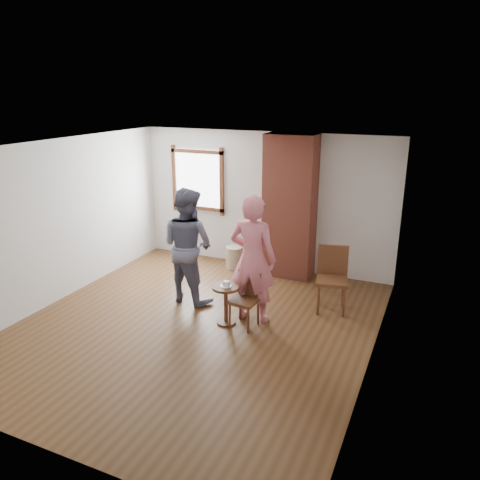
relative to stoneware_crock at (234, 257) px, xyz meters
The scene contains 12 objects.
ground 2.45m from the stoneware_crock, 79.17° to the right, with size 5.50×5.50×0.00m, color brown.
room_shell 2.43m from the stoneware_crock, 77.35° to the right, with size 5.04×5.52×2.62m.
brick_chimney 1.52m from the stoneware_crock, ahead, with size 0.90×0.50×2.60m, color #B0533E.
stoneware_crock is the anchor object (origin of this frame).
dark_pot 0.35m from the stoneware_crock, 18.97° to the right, with size 0.17×0.17×0.17m, color black.
dining_chair_left 2.33m from the stoneware_crock, 61.01° to the right, with size 0.42×0.42×0.81m.
dining_chair_right 2.38m from the stoneware_crock, 24.88° to the right, with size 0.57×0.57×1.01m.
side_table 2.29m from the stoneware_crock, 68.50° to the right, with size 0.40×0.40×0.60m.
cake_plate 2.31m from the stoneware_crock, 68.50° to the right, with size 0.18×0.18×0.01m, color white.
cake_slice 2.32m from the stoneware_crock, 68.27° to the right, with size 0.08×0.07×0.06m, color white.
man 1.77m from the stoneware_crock, 92.99° to the right, with size 0.91×0.71×1.88m, color #131534.
person_pink 2.29m from the stoneware_crock, 58.20° to the right, with size 0.70×0.46×1.93m, color #DB6D7C.
Camera 1 is at (3.11, -5.36, 3.34)m, focal length 35.00 mm.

